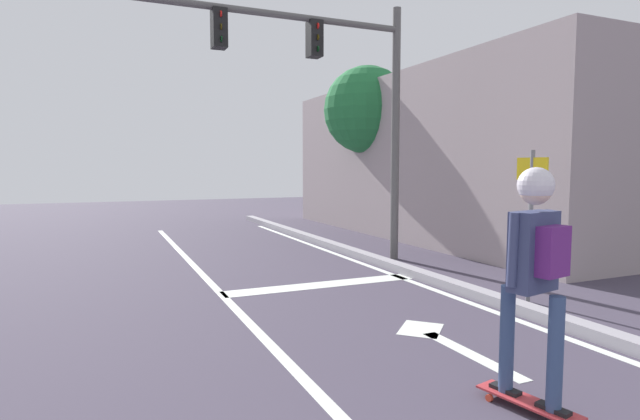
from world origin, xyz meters
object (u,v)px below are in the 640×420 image
object	(u,v)px
roadside_tree	(367,111)
traffic_signal_mast	(328,77)
street_sign_post	(531,203)
skateboard	(528,402)
skater	(535,253)

from	to	relation	value
roadside_tree	traffic_signal_mast	bearing A→B (deg)	-127.14
traffic_signal_mast	street_sign_post	xyz separation A→B (m)	(1.39, -3.53, -2.13)
skateboard	roadside_tree	distance (m)	11.12
skateboard	roadside_tree	xyz separation A→B (m)	(4.01, 9.83, 3.33)
skater	street_sign_post	xyz separation A→B (m)	(2.40, 2.35, 0.15)
skateboard	roadside_tree	size ratio (longest dim) A/B	0.18
skater	traffic_signal_mast	size ratio (longest dim) A/B	0.33
roadside_tree	street_sign_post	bearing A→B (deg)	-102.09
traffic_signal_mast	street_sign_post	size ratio (longest dim) A/B	2.56
traffic_signal_mast	street_sign_post	world-z (taller)	traffic_signal_mast
street_sign_post	skateboard	bearing A→B (deg)	-135.82
skateboard	traffic_signal_mast	size ratio (longest dim) A/B	0.16
skater	roadside_tree	distance (m)	10.85
skateboard	skater	xyz separation A→B (m)	(0.00, -0.01, 1.13)
skater	street_sign_post	world-z (taller)	street_sign_post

